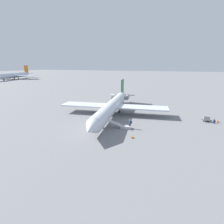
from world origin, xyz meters
TOP-DOWN VIEW (x-y plane):
  - ground_plane at (0.00, 0.00)m, footprint 600.00×600.00m
  - airplane_main at (-0.98, -0.16)m, footprint 32.77×25.18m
  - airplane_far_center at (-66.69, -111.68)m, footprint 45.02×34.80m
  - boarding_stairs at (7.16, 5.13)m, footprint 1.68×4.13m
  - passenger at (6.79, 6.23)m, footprint 0.38×0.56m
  - luggage_cart at (-3.30, 19.48)m, footprint 2.24×1.18m
  - suitcase at (-2.34, 20.85)m, footprint 0.37×0.42m
  - traffic_cone_near_stairs at (10.75, 7.83)m, footprint 0.42×0.42m
  - traffic_cone_near_cart at (-3.45, 21.59)m, footprint 0.55×0.55m

SIDE VIEW (x-z plane):
  - ground_plane at x=0.00m, z-range 0.00..0.00m
  - traffic_cone_near_stairs at x=10.75m, z-range -0.02..0.44m
  - traffic_cone_near_cart at x=-3.45m, z-range -0.02..0.59m
  - suitcase at x=-2.34m, z-range -0.11..0.77m
  - boarding_stairs at x=7.16m, z-range -0.49..1.24m
  - luggage_cart at x=-3.30m, z-range -0.15..1.07m
  - passenger at x=6.79m, z-range 0.13..1.87m
  - airplane_main at x=-0.98m, z-range -1.42..5.62m
  - airplane_far_center at x=-66.69m, z-range -2.18..8.61m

